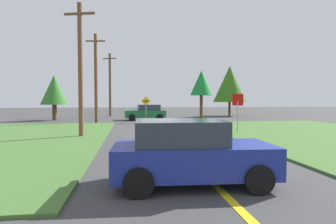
# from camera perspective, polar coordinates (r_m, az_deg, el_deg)

# --- Properties ---
(ground_plane) EXTENTS (120.00, 120.00, 0.00)m
(ground_plane) POSITION_cam_1_polar(r_m,az_deg,el_deg) (19.40, -1.67, -3.78)
(ground_plane) COLOR #3D3D3D
(grass_verge_right) EXTENTS (12.00, 20.00, 0.08)m
(grass_verge_right) POSITION_cam_1_polar(r_m,az_deg,el_deg) (19.15, 29.13, -4.06)
(grass_verge_right) COLOR #426B2E
(grass_verge_right) RESTS_ON ground
(lane_stripe_center) EXTENTS (0.20, 14.00, 0.01)m
(lane_stripe_center) POSITION_cam_1_polar(r_m,az_deg,el_deg) (11.56, 2.71, -8.05)
(lane_stripe_center) COLOR yellow
(lane_stripe_center) RESTS_ON ground
(stop_sign) EXTENTS (0.74, 0.09, 2.50)m
(stop_sign) POSITION_cam_1_polar(r_m,az_deg,el_deg) (18.17, 14.12, 1.28)
(stop_sign) COLOR #9EA0A8
(stop_sign) RESTS_ON ground
(car_approaching_junction) EXTENTS (4.30, 2.29, 1.62)m
(car_approaching_junction) POSITION_cam_1_polar(r_m,az_deg,el_deg) (29.47, -4.55, -0.07)
(car_approaching_junction) COLOR #196B33
(car_approaching_junction) RESTS_ON ground
(car_behind_on_main_road) EXTENTS (4.02, 2.13, 1.62)m
(car_behind_on_main_road) POSITION_cam_1_polar(r_m,az_deg,el_deg) (7.02, 4.44, -8.35)
(car_behind_on_main_road) COLOR navy
(car_behind_on_main_road) RESTS_ON ground
(utility_pole_near) EXTENTS (1.77, 0.59, 7.54)m
(utility_pole_near) POSITION_cam_1_polar(r_m,az_deg,el_deg) (16.56, -17.55, 8.62)
(utility_pole_near) COLOR brown
(utility_pole_near) RESTS_ON ground
(utility_pole_mid) EXTENTS (1.80, 0.41, 8.20)m
(utility_pole_mid) POSITION_cam_1_polar(r_m,az_deg,el_deg) (26.74, -14.59, 6.92)
(utility_pole_mid) COLOR brown
(utility_pole_mid) RESTS_ON ground
(utility_pole_far) EXTENTS (1.76, 0.63, 8.10)m
(utility_pole_far) POSITION_cam_1_polar(r_m,az_deg,el_deg) (36.87, -11.81, 5.62)
(utility_pole_far) COLOR brown
(utility_pole_far) RESTS_ON ground
(direction_sign) EXTENTS (0.90, 0.12, 2.46)m
(direction_sign) POSITION_cam_1_polar(r_m,az_deg,el_deg) (26.31, -4.56, 1.20)
(direction_sign) COLOR slate
(direction_sign) RESTS_ON ground
(oak_tree_left) EXTENTS (2.63, 2.63, 5.56)m
(oak_tree_left) POSITION_cam_1_polar(r_m,az_deg,el_deg) (32.98, 6.86, 5.87)
(oak_tree_left) COLOR brown
(oak_tree_left) RESTS_ON ground
(pine_tree_center) EXTENTS (2.78, 2.78, 4.70)m
(pine_tree_center) POSITION_cam_1_polar(r_m,az_deg,el_deg) (31.24, -22.32, 4.18)
(pine_tree_center) COLOR brown
(pine_tree_center) RESTS_ON ground
(oak_tree_right) EXTENTS (4.33, 4.33, 6.60)m
(oak_tree_right) POSITION_cam_1_polar(r_m,az_deg,el_deg) (37.68, 12.55, 5.63)
(oak_tree_right) COLOR brown
(oak_tree_right) RESTS_ON ground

